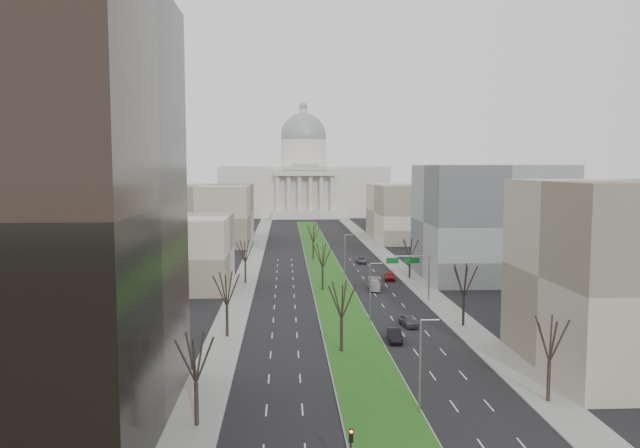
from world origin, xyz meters
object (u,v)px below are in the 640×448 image
object	(u,v)px
car_grey_far	(362,260)
box_van	(374,284)
car_grey_near	(409,321)
car_red	(390,276)
car_black	(395,335)

from	to	relation	value
car_grey_far	box_van	xyz separation A→B (m)	(-1.67, -33.27, 0.34)
car_grey_near	car_grey_far	distance (m)	61.46
car_red	box_van	xyz separation A→B (m)	(-4.71, -9.88, 0.29)
car_black	car_grey_far	distance (m)	69.46
car_grey_far	car_grey_near	bearing A→B (deg)	-88.79
car_grey_near	box_van	world-z (taller)	box_van
car_grey_far	car_black	bearing A→B (deg)	-91.61
box_van	car_black	bearing A→B (deg)	-89.80
car_grey_near	car_grey_far	world-z (taller)	car_grey_near
car_black	car_red	size ratio (longest dim) A/B	0.96
car_grey_near	car_grey_far	bearing A→B (deg)	80.46
car_grey_near	box_van	size ratio (longest dim) A/B	0.64
car_grey_far	box_van	world-z (taller)	box_van
car_red	car_grey_far	world-z (taller)	car_red
car_black	box_van	size ratio (longest dim) A/B	0.68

